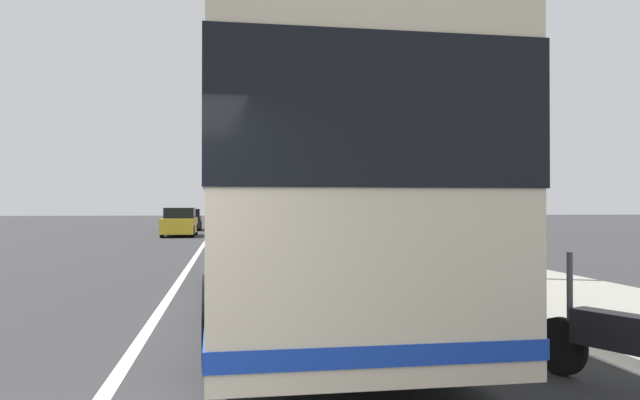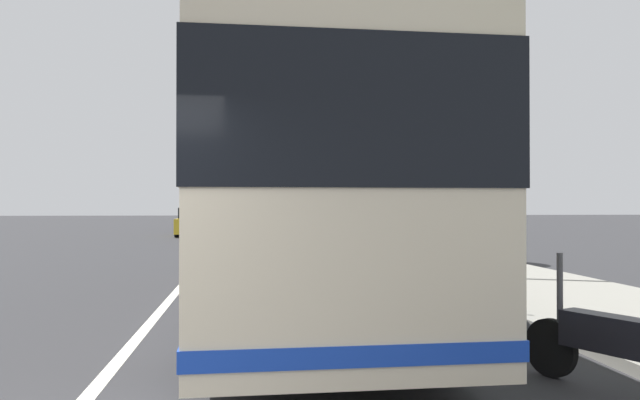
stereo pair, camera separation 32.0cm
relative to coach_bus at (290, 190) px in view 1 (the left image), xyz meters
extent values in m
cube|color=gray|center=(2.82, -4.93, -1.89)|extent=(110.00, 3.60, 0.14)
cube|color=silver|center=(2.82, 2.08, -1.95)|extent=(110.00, 0.16, 0.01)
cube|color=beige|center=(0.00, 0.00, -0.08)|extent=(11.54, 2.85, 3.04)
cube|color=black|center=(0.00, 0.00, 0.45)|extent=(11.58, 2.89, 1.15)
cube|color=#193FB2|center=(0.00, 0.00, -1.36)|extent=(11.57, 2.88, 0.16)
cylinder|color=black|center=(3.65, 1.28, -1.46)|extent=(1.01, 0.32, 1.00)
cylinder|color=black|center=(3.70, -1.10, -1.46)|extent=(1.01, 0.32, 1.00)
cylinder|color=black|center=(-3.70, 1.10, -1.46)|extent=(1.01, 0.32, 1.00)
cylinder|color=black|center=(-3.65, -1.28, -1.46)|extent=(1.01, 0.32, 1.00)
cylinder|color=black|center=(-4.33, -2.31, -1.67)|extent=(0.56, 0.32, 0.58)
cube|color=black|center=(-4.99, -2.62, -1.42)|extent=(1.09, 0.68, 0.34)
cylinder|color=#4C4C51|center=(-4.43, -2.36, -1.07)|extent=(0.06, 0.06, 0.70)
cylinder|color=black|center=(-1.38, -2.80, -1.63)|extent=(0.66, 0.20, 0.65)
cylinder|color=black|center=(-2.89, -2.52, -1.63)|extent=(0.66, 0.20, 0.65)
cube|color=#1947A5|center=(-2.13, -2.66, -1.38)|extent=(1.18, 0.45, 0.31)
cylinder|color=#4C4C51|center=(-1.49, -2.78, -1.03)|extent=(0.06, 0.06, 0.70)
cube|color=black|center=(34.53, 3.86, -1.37)|extent=(4.28, 1.94, 0.82)
cube|color=black|center=(34.47, 3.86, -0.71)|extent=(2.31, 1.74, 0.50)
cylinder|color=black|center=(33.16, 2.99, -1.64)|extent=(0.65, 0.24, 0.64)
cylinder|color=black|center=(33.12, 4.66, -1.64)|extent=(0.65, 0.24, 0.64)
cylinder|color=black|center=(35.95, 3.06, -1.64)|extent=(0.65, 0.24, 0.64)
cylinder|color=black|center=(35.91, 4.74, -1.64)|extent=(0.65, 0.24, 0.64)
cube|color=gold|center=(25.50, 3.72, -1.36)|extent=(4.41, 1.78, 0.82)
cube|color=black|center=(25.74, 3.72, -0.65)|extent=(2.21, 1.63, 0.60)
cylinder|color=black|center=(24.05, 2.93, -1.64)|extent=(0.64, 0.22, 0.64)
cylinder|color=black|center=(24.05, 4.53, -1.64)|extent=(0.64, 0.22, 0.64)
cylinder|color=black|center=(26.95, 2.92, -1.64)|extent=(0.64, 0.22, 0.64)
cylinder|color=black|center=(26.96, 4.52, -1.64)|extent=(0.64, 0.22, 0.64)
cube|color=red|center=(30.96, -0.64, -1.37)|extent=(4.72, 2.17, 0.82)
cube|color=black|center=(30.82, -0.63, -0.67)|extent=(2.32, 1.84, 0.58)
cylinder|color=black|center=(32.54, 0.07, -1.64)|extent=(0.66, 0.27, 0.64)
cylinder|color=black|center=(32.41, -1.59, -1.64)|extent=(0.66, 0.27, 0.64)
cylinder|color=black|center=(29.52, 0.30, -1.64)|extent=(0.66, 0.27, 0.64)
cylinder|color=black|center=(29.39, -1.35, -1.64)|extent=(0.66, 0.27, 0.64)
cube|color=red|center=(42.13, 0.14, -1.38)|extent=(4.39, 2.02, 0.78)
cube|color=black|center=(42.10, 0.15, -0.71)|extent=(2.38, 1.76, 0.57)
cylinder|color=black|center=(43.59, 0.86, -1.64)|extent=(0.65, 0.26, 0.64)
cylinder|color=black|center=(43.50, -0.74, -1.64)|extent=(0.65, 0.26, 0.64)
cylinder|color=black|center=(40.76, 1.03, -1.64)|extent=(0.65, 0.26, 0.64)
cylinder|color=black|center=(40.66, -0.57, -1.64)|extent=(0.65, 0.26, 0.64)
cylinder|color=brown|center=(8.11, -4.24, -0.05)|extent=(0.26, 0.26, 3.80)
sphere|color=#286B2D|center=(8.11, -4.24, 2.61)|extent=(2.53, 2.53, 2.53)
cylinder|color=brown|center=(19.13, -4.45, 0.27)|extent=(0.25, 0.25, 4.46)
sphere|color=#1E5B26|center=(19.13, -4.45, 3.61)|extent=(3.68, 3.68, 3.68)
cylinder|color=slate|center=(2.79, -4.50, 2.02)|extent=(0.21, 0.21, 7.94)
camera|label=1|loc=(-10.18, 0.98, -0.26)|focal=34.97mm
camera|label=2|loc=(-10.22, 0.67, -0.26)|focal=34.97mm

